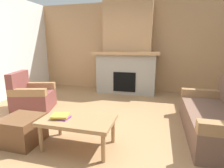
{
  "coord_description": "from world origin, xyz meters",
  "views": [
    {
      "loc": [
        0.94,
        -2.7,
        1.42
      ],
      "look_at": [
        0.07,
        0.6,
        0.67
      ],
      "focal_mm": 28.73,
      "sensor_mm": 36.0,
      "label": 1
    }
  ],
  "objects_px": {
    "fireplace": "(127,54)",
    "couch": "(218,119)",
    "coffee_table": "(78,122)",
    "ottoman": "(22,130)",
    "armchair": "(32,97)"
  },
  "relations": [
    {
      "from": "coffee_table",
      "to": "ottoman",
      "type": "bearing_deg",
      "value": -172.43
    },
    {
      "from": "fireplace",
      "to": "ottoman",
      "type": "xyz_separation_m",
      "value": [
        -0.95,
        -3.32,
        -0.96
      ]
    },
    {
      "from": "couch",
      "to": "ottoman",
      "type": "xyz_separation_m",
      "value": [
        -2.84,
        -0.97,
        -0.09
      ]
    },
    {
      "from": "armchair",
      "to": "coffee_table",
      "type": "relative_size",
      "value": 0.94
    },
    {
      "from": "fireplace",
      "to": "couch",
      "type": "height_order",
      "value": "fireplace"
    },
    {
      "from": "armchair",
      "to": "ottoman",
      "type": "relative_size",
      "value": 1.81
    },
    {
      "from": "fireplace",
      "to": "coffee_table",
      "type": "relative_size",
      "value": 2.7
    },
    {
      "from": "fireplace",
      "to": "couch",
      "type": "xyz_separation_m",
      "value": [
        1.89,
        -2.35,
        -0.88
      ]
    },
    {
      "from": "armchair",
      "to": "ottoman",
      "type": "xyz_separation_m",
      "value": [
        0.8,
        -1.24,
        -0.09
      ]
    },
    {
      "from": "coffee_table",
      "to": "ottoman",
      "type": "relative_size",
      "value": 1.92
    },
    {
      "from": "ottoman",
      "to": "coffee_table",
      "type": "bearing_deg",
      "value": 7.57
    },
    {
      "from": "couch",
      "to": "armchair",
      "type": "relative_size",
      "value": 1.91
    },
    {
      "from": "fireplace",
      "to": "ottoman",
      "type": "distance_m",
      "value": 3.59
    },
    {
      "from": "couch",
      "to": "coffee_table",
      "type": "bearing_deg",
      "value": -156.61
    },
    {
      "from": "coffee_table",
      "to": "armchair",
      "type": "bearing_deg",
      "value": 145.7
    }
  ]
}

